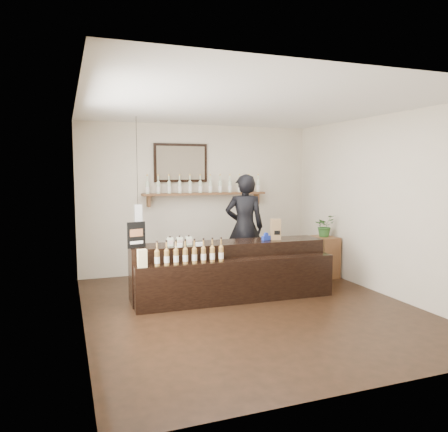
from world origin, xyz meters
TOP-DOWN VIEW (x-y plane):
  - ground at (0.00, 0.00)m, footprint 5.00×5.00m
  - room_shell at (0.00, 0.00)m, footprint 5.00×5.00m
  - back_wall_decor at (-0.15, 2.37)m, footprint 2.66×0.96m
  - counter at (-0.07, 0.59)m, footprint 3.03×0.91m
  - promo_sign at (-1.48, 0.65)m, footprint 0.26×0.08m
  - paper_bag at (0.72, 0.64)m, footprint 0.17×0.15m
  - tape_dispenser at (0.56, 0.66)m, footprint 0.15×0.10m
  - side_cabinet at (2.00, 1.21)m, footprint 0.42×0.54m
  - potted_plant at (2.00, 1.21)m, footprint 0.43×0.39m
  - shopkeeper at (0.57, 1.55)m, footprint 0.89×0.72m

SIDE VIEW (x-z plane):
  - ground at x=0.00m, z-range 0.00..0.00m
  - side_cabinet at x=2.00m, z-range 0.00..0.74m
  - counter at x=-0.07m, z-range -0.10..0.89m
  - tape_dispenser at x=0.56m, z-range 0.83..0.95m
  - potted_plant at x=2.00m, z-range 0.74..1.14m
  - paper_bag at x=0.72m, z-range 0.84..1.18m
  - promo_sign at x=-1.48m, z-range 0.84..1.22m
  - shopkeeper at x=0.57m, z-range 0.00..2.12m
  - room_shell at x=0.00m, z-range -0.80..4.20m
  - back_wall_decor at x=-0.15m, z-range 0.91..2.60m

